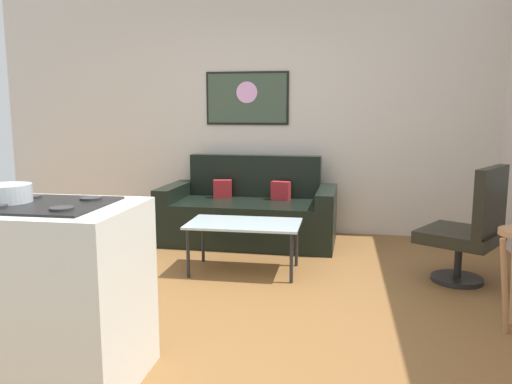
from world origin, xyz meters
The scene contains 8 objects.
ground centered at (0.00, 0.00, -0.02)m, with size 6.40×6.40×0.04m, color brown.
back_wall centered at (0.00, 2.42, 1.40)m, with size 6.40×0.05×2.80m, color beige.
couch centered at (-0.07, 1.88, 0.30)m, with size 1.87×0.94×0.91m.
coffee_table centered at (0.08, 0.82, 0.40)m, with size 0.98×0.56×0.44m.
armchair centered at (1.95, 0.80, 0.47)m, with size 0.80×0.80×0.97m.
kitchen_counter centered at (-0.78, -1.16, 0.47)m, with size 1.37×0.68×0.96m.
mixing_bowl centered at (-0.74, -1.16, 0.98)m, with size 0.24×0.24×0.10m.
wall_painting centered at (-0.18, 2.38, 1.55)m, with size 0.96×0.03×0.60m.
Camera 1 is at (0.90, -3.42, 1.39)m, focal length 35.54 mm.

